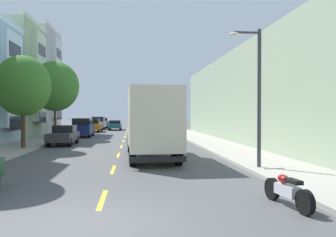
{
  "coord_description": "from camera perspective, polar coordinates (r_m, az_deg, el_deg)",
  "views": [
    {
      "loc": [
        0.85,
        -7.33,
        2.37
      ],
      "look_at": [
        3.68,
        19.77,
        1.99
      ],
      "focal_mm": 35.73,
      "sensor_mm": 36.0,
      "label": 1
    }
  ],
  "objects": [
    {
      "name": "parked_suv_sky",
      "position": [
        52.61,
        -11.76,
        -0.74
      ],
      "size": [
        2.04,
        4.84,
        1.93
      ],
      "color": "#7A9EC6",
      "rests_on": "ground_plane"
    },
    {
      "name": "parked_pickup_burgundy",
      "position": [
        58.11,
        -11.12,
        -0.75
      ],
      "size": [
        2.08,
        5.33,
        1.73
      ],
      "color": "maroon",
      "rests_on": "ground_plane"
    },
    {
      "name": "parked_wagon_champagne",
      "position": [
        51.79,
        -2.07,
        -0.95
      ],
      "size": [
        1.83,
        4.7,
        1.5
      ],
      "color": "tan",
      "rests_on": "ground_plane"
    },
    {
      "name": "moving_teal_sedan",
      "position": [
        49.82,
        -9.02,
        -1.09
      ],
      "size": [
        1.8,
        4.5,
        1.43
      ],
      "color": "#195B60",
      "rests_on": "ground_plane"
    },
    {
      "name": "townhouse_fifth_dove_grey",
      "position": [
        44.66,
        -25.18,
        5.69
      ],
      "size": [
        10.94,
        7.43,
        12.88
      ],
      "color": "#A8A8AD",
      "rests_on": "ground_plane"
    },
    {
      "name": "street_tree_second",
      "position": [
        24.13,
        -23.53,
        5.12
      ],
      "size": [
        3.59,
        3.59,
        6.09
      ],
      "color": "#47331E",
      "rests_on": "sidewalk_left"
    },
    {
      "name": "sidewalk_left",
      "position": [
        36.28,
        -18.63,
        -2.89
      ],
      "size": [
        3.2,
        120.0,
        0.14
      ],
      "primitive_type": "cube",
      "color": "#A39E93",
      "rests_on": "ground_plane"
    },
    {
      "name": "street_tree_third",
      "position": [
        32.96,
        -18.73,
        5.24
      ],
      "size": [
        4.4,
        4.4,
        7.14
      ],
      "color": "#47331E",
      "rests_on": "sidewalk_left"
    },
    {
      "name": "sidewalk_right",
      "position": [
        35.95,
        4.06,
        -2.88
      ],
      "size": [
        3.2,
        120.0,
        0.14
      ],
      "primitive_type": "cube",
      "color": "#A39E93",
      "rests_on": "ground_plane"
    },
    {
      "name": "parked_pickup_orange",
      "position": [
        45.12,
        -12.66,
        -1.19
      ],
      "size": [
        2.04,
        5.32,
        1.73
      ],
      "color": "orange",
      "rests_on": "ground_plane"
    },
    {
      "name": "parked_sedan_black",
      "position": [
        42.92,
        -1.34,
        -1.38
      ],
      "size": [
        1.87,
        4.53,
        1.43
      ],
      "color": "black",
      "rests_on": "ground_plane"
    },
    {
      "name": "parked_suv_navy",
      "position": [
        35.72,
        -14.37,
        -1.45
      ],
      "size": [
        2.03,
        4.83,
        1.93
      ],
      "color": "navy",
      "rests_on": "ground_plane"
    },
    {
      "name": "apartment_block_opposite",
      "position": [
        30.23,
        19.23,
        3.33
      ],
      "size": [
        10.0,
        36.0,
        7.47
      ],
      "primitive_type": "cube",
      "color": "#99AD8E",
      "rests_on": "ground_plane"
    },
    {
      "name": "parked_motorcycle",
      "position": [
        9.22,
        19.65,
        -11.51
      ],
      "size": [
        0.62,
        2.05,
        0.9
      ],
      "color": "black",
      "rests_on": "ground_plane"
    },
    {
      "name": "ground_plane",
      "position": [
        37.41,
        -7.26,
        -2.85
      ],
      "size": [
        160.0,
        160.0,
        0.0
      ],
      "primitive_type": "plane",
      "color": "#4C4C4F"
    },
    {
      "name": "parked_hatchback_charcoal",
      "position": [
        26.72,
        -17.38,
        -2.71
      ],
      "size": [
        1.81,
        4.03,
        1.5
      ],
      "color": "#333338",
      "rests_on": "ground_plane"
    },
    {
      "name": "delivery_box_truck",
      "position": [
        17.56,
        -2.83,
        -0.39
      ],
      "size": [
        2.62,
        7.63,
        3.6
      ],
      "color": "beige",
      "rests_on": "ground_plane"
    },
    {
      "name": "lane_centerline_dashes",
      "position": [
        31.92,
        -7.49,
        -3.47
      ],
      "size": [
        0.14,
        47.2,
        0.01
      ],
      "color": "yellow",
      "rests_on": "ground_plane"
    },
    {
      "name": "street_lamp",
      "position": [
        14.48,
        14.66,
        5.41
      ],
      "size": [
        1.35,
        0.28,
        5.77
      ],
      "color": "#38383D",
      "rests_on": "sidewalk_right"
    }
  ]
}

